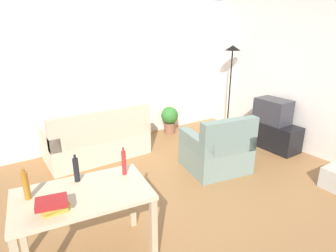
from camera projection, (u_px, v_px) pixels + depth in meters
ground_plane at (182, 186)px, 4.11m from camera, size 5.20×4.40×0.02m
wall_rear at (113, 72)px, 5.38m from camera, size 5.20×0.10×2.70m
wall_right at (301, 76)px, 5.03m from camera, size 0.10×4.40×2.70m
couch at (98, 141)px, 4.92m from camera, size 1.69×0.84×0.92m
tv_stand at (270, 134)px, 5.40m from camera, size 0.44×1.10×0.48m
tv at (273, 111)px, 5.25m from camera, size 0.41×0.60×0.44m
torchiere_lamp at (232, 65)px, 5.88m from camera, size 0.32×0.32×1.81m
desk at (83, 203)px, 2.60m from camera, size 1.29×0.86×0.76m
potted_plant at (170, 118)px, 6.05m from camera, size 0.36×0.36×0.57m
armchair at (217, 151)px, 4.48m from camera, size 1.04×0.99×0.92m
bottle_amber at (26, 185)px, 2.43m from camera, size 0.05×0.05×0.29m
bottle_dark at (76, 170)px, 2.72m from camera, size 0.05×0.05×0.28m
bottle_red at (124, 162)px, 2.84m from camera, size 0.04×0.04×0.29m
book_stack at (53, 205)px, 2.28m from camera, size 0.27×0.22×0.12m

